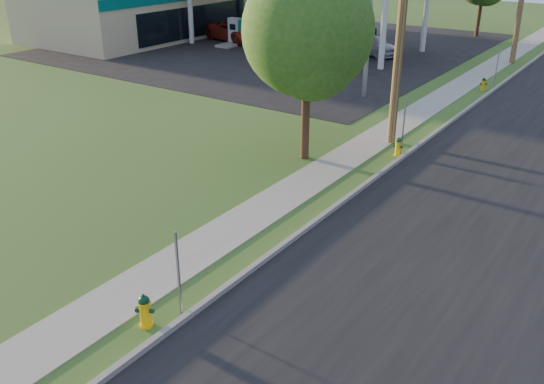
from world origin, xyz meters
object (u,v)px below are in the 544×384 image
object	(u,v)px
fuel_pump_nw	(235,35)
utility_pole_mid	(403,11)
hydrant_mid	(398,147)
tree_verge	(309,37)
fuel_pump_sw	(267,28)
fuel_pump_se	(374,39)
hydrant_far	(483,84)
car_red	(237,31)
car_silver	(372,44)
fuel_pump_ne	(347,48)
hydrant_near	(145,311)

from	to	relation	value
fuel_pump_nw	utility_pole_mid	bearing A→B (deg)	-35.99
hydrant_mid	tree_verge	bearing A→B (deg)	-139.43
utility_pole_mid	fuel_pump_nw	distance (m)	22.52
utility_pole_mid	fuel_pump_sw	xyz separation A→B (m)	(-17.90, 17.00, -4.23)
fuel_pump_sw	hydrant_mid	size ratio (longest dim) A/B	4.51
fuel_pump_se	tree_verge	size ratio (longest dim) A/B	0.47
utility_pole_mid	tree_verge	world-z (taller)	utility_pole_mid
fuel_pump_sw	hydrant_mid	xyz separation A→B (m)	(18.70, -18.20, -0.38)
hydrant_mid	hydrant_far	distance (m)	11.35
car_red	fuel_pump_nw	bearing A→B (deg)	-130.77
hydrant_mid	car_red	world-z (taller)	car_red
fuel_pump_se	car_red	size ratio (longest dim) A/B	0.59
utility_pole_mid	car_silver	distance (m)	17.84
fuel_pump_ne	fuel_pump_se	xyz separation A→B (m)	(0.00, 4.00, 0.00)
fuel_pump_ne	hydrant_mid	xyz separation A→B (m)	(9.70, -14.20, -0.38)
fuel_pump_sw	car_red	xyz separation A→B (m)	(-0.74, -2.82, 0.03)
fuel_pump_sw	hydrant_far	world-z (taller)	fuel_pump_sw
fuel_pump_ne	car_silver	xyz separation A→B (m)	(0.68, 2.25, -0.02)
fuel_pump_se	hydrant_mid	size ratio (longest dim) A/B	4.51
fuel_pump_ne	utility_pole_mid	bearing A→B (deg)	-55.60
hydrant_mid	hydrant_far	xyz separation A→B (m)	(-0.22, 11.35, -0.02)
fuel_pump_ne	fuel_pump_sw	world-z (taller)	same
hydrant_near	hydrant_mid	world-z (taller)	hydrant_near
utility_pole_mid	car_red	distance (m)	23.79
fuel_pump_nw	hydrant_far	xyz separation A→B (m)	(18.48, -2.85, -0.39)
fuel_pump_sw	hydrant_far	xyz separation A→B (m)	(18.48, -6.85, -0.39)
hydrant_far	car_red	size ratio (longest dim) A/B	0.12
hydrant_mid	fuel_pump_se	bearing A→B (deg)	118.05
fuel_pump_sw	fuel_pump_se	size ratio (longest dim) A/B	1.00
utility_pole_mid	fuel_pump_nw	xyz separation A→B (m)	(-17.90, 13.00, -4.23)
hydrant_near	car_red	xyz separation A→B (m)	(-19.18, 27.72, 0.37)
tree_verge	car_red	bearing A→B (deg)	133.77
utility_pole_mid	car_silver	xyz separation A→B (m)	(-8.22, 15.25, -4.25)
hydrant_mid	car_red	xyz separation A→B (m)	(-19.44, 15.37, 0.40)
fuel_pump_nw	hydrant_near	distance (m)	32.32
fuel_pump_nw	fuel_pump_sw	world-z (taller)	same
hydrant_mid	hydrant_far	size ratio (longest dim) A/B	1.06
hydrant_mid	fuel_pump_ne	bearing A→B (deg)	124.33
utility_pole_mid	hydrant_mid	distance (m)	4.83
car_red	fuel_pump_ne	bearing A→B (deg)	-79.86
fuel_pump_ne	hydrant_near	world-z (taller)	fuel_pump_ne
utility_pole_mid	hydrant_mid	size ratio (longest dim) A/B	13.82
hydrant_far	fuel_pump_sw	bearing A→B (deg)	159.66
fuel_pump_ne	tree_verge	xyz separation A→B (m)	(7.11, -16.41, 3.62)
fuel_pump_ne	car_red	world-z (taller)	fuel_pump_ne
fuel_pump_se	tree_verge	world-z (taller)	tree_verge
fuel_pump_sw	hydrant_far	size ratio (longest dim) A/B	4.76
hydrant_near	hydrant_mid	distance (m)	12.35
tree_verge	fuel_pump_ne	bearing A→B (deg)	113.42
fuel_pump_ne	car_silver	distance (m)	2.35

